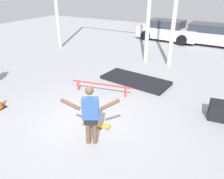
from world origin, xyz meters
TOP-DOWN VIEW (x-y plane):
  - ground_plane at (0.00, 0.00)m, footprint 36.00×36.00m
  - skateboarder at (0.60, -0.53)m, footprint 1.28×0.75m
  - skateboard at (0.30, 0.12)m, footprint 0.84×0.38m
  - manual_pad at (-0.01, 3.60)m, footprint 2.91×1.56m
  - grind_rail at (-0.69, 1.99)m, footprint 2.23×0.52m
  - parked_car_white at (-1.07, 11.49)m, footprint 4.34×2.14m
  - parked_car_silver at (1.79, 11.71)m, footprint 4.59×2.08m

SIDE VIEW (x-z plane):
  - ground_plane at x=0.00m, z-range 0.00..0.00m
  - skateboard at x=0.30m, z-range 0.03..0.10m
  - manual_pad at x=-0.01m, z-range 0.00..0.13m
  - grind_rail at x=-0.69m, z-range 0.11..0.51m
  - parked_car_silver at x=1.79m, z-range -0.01..1.34m
  - parked_car_white at x=-1.07m, z-range -0.02..1.40m
  - skateboarder at x=0.60m, z-range 0.09..1.69m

